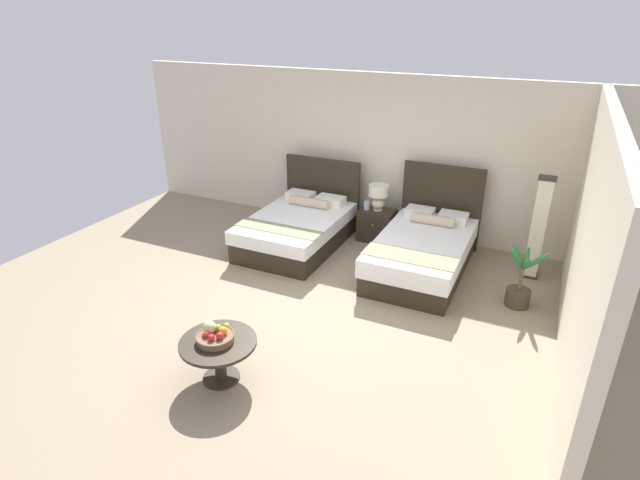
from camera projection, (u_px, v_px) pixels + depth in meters
The scene contains 13 objects.
ground_plane at pixel (309, 310), 6.59m from camera, with size 9.62×9.53×0.02m, color gray.
wall_back at pixel (387, 155), 8.46m from camera, with size 9.62×0.12×2.65m, color beige.
wall_side_right at pixel (587, 248), 5.19m from camera, with size 0.12×5.13×2.65m, color beige.
bed_near_window at pixel (299, 227), 8.26m from camera, with size 1.38×2.05×1.23m.
bed_near_corner at pixel (423, 250), 7.45m from camera, with size 1.27×2.19×1.35m.
nightstand at pixel (377, 225), 8.46m from camera, with size 0.57×0.43×0.53m.
table_lamp at pixel (378, 195), 8.25m from camera, with size 0.32×0.32×0.43m.
vase at pixel (367, 205), 8.35m from camera, with size 0.10×0.10×0.15m.
coffee_table at pixel (219, 350), 5.20m from camera, with size 0.80×0.80×0.48m.
fruit_bowl at pixel (215, 335), 5.14m from camera, with size 0.40×0.40×0.19m.
loose_apple at pixel (227, 326), 5.34m from camera, with size 0.07×0.07×0.07m.
floor_lamp_corner at pixel (538, 228), 7.11m from camera, with size 0.23×0.23×1.50m.
potted_palm at pixel (519, 289), 6.57m from camera, with size 0.51×0.52×0.87m.
Camera 1 is at (2.53, -5.01, 3.56)m, focal length 28.40 mm.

